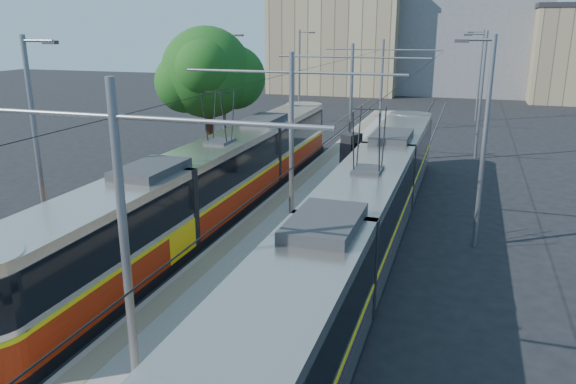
% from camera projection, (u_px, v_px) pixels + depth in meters
% --- Properties ---
extents(ground, '(160.00, 160.00, 0.00)m').
position_uv_depth(ground, '(211.00, 312.00, 16.84)').
color(ground, black).
rests_on(ground, ground).
extents(platform, '(4.00, 50.00, 0.30)m').
position_uv_depth(platform, '(338.00, 173.00, 32.31)').
color(platform, gray).
rests_on(platform, ground).
extents(tactile_strip_left, '(0.70, 50.00, 0.01)m').
position_uv_depth(tactile_strip_left, '(314.00, 168.00, 32.70)').
color(tactile_strip_left, gray).
rests_on(tactile_strip_left, platform).
extents(tactile_strip_right, '(0.70, 50.00, 0.01)m').
position_uv_depth(tactile_strip_right, '(363.00, 172.00, 31.84)').
color(tactile_strip_right, gray).
rests_on(tactile_strip_right, platform).
extents(rails, '(8.71, 70.00, 0.03)m').
position_uv_depth(rails, '(338.00, 175.00, 32.35)').
color(rails, gray).
rests_on(rails, ground).
extents(track_arrow, '(1.20, 5.00, 0.01)m').
position_uv_depth(track_arrow, '(42.00, 344.00, 15.16)').
color(track_arrow, silver).
rests_on(track_arrow, ground).
extents(tram_left, '(2.43, 28.96, 5.50)m').
position_uv_depth(tram_left, '(221.00, 177.00, 25.44)').
color(tram_left, black).
rests_on(tram_left, ground).
extents(tram_right, '(2.43, 30.79, 5.50)m').
position_uv_depth(tram_right, '(366.00, 210.00, 20.38)').
color(tram_right, black).
rests_on(tram_right, ground).
extents(catenary, '(9.20, 70.00, 7.00)m').
position_uv_depth(catenary, '(328.00, 103.00, 28.48)').
color(catenary, slate).
rests_on(catenary, platform).
extents(street_lamps, '(15.18, 38.22, 8.00)m').
position_uv_depth(street_lamps, '(354.00, 95.00, 34.82)').
color(street_lamps, slate).
rests_on(street_lamps, ground).
extents(shelter, '(1.08, 1.32, 2.53)m').
position_uv_depth(shelter, '(351.00, 156.00, 29.80)').
color(shelter, black).
rests_on(shelter, platform).
extents(tree, '(5.72, 5.29, 8.32)m').
position_uv_depth(tree, '(214.00, 74.00, 32.24)').
color(tree, '#382314').
rests_on(tree, ground).
extents(building_left, '(16.32, 12.24, 14.13)m').
position_uv_depth(building_left, '(339.00, 36.00, 72.54)').
color(building_left, tan).
rests_on(building_left, ground).
extents(building_centre, '(18.36, 14.28, 13.84)m').
position_uv_depth(building_centre, '(468.00, 37.00, 71.52)').
color(building_centre, slate).
rests_on(building_centre, ground).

